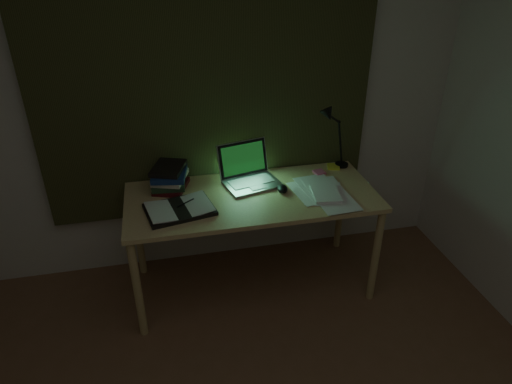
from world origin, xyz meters
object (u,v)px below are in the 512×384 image
desk_lamp (345,133)px  open_textbook (180,209)px  book_stack (170,177)px  loose_papers (316,193)px  laptop (253,168)px  desk (252,242)px

desk_lamp → open_textbook: bearing=-175.5°
book_stack → loose_papers: bearing=-17.8°
laptop → open_textbook: laptop is taller
desk → laptop: (0.03, 0.13, 0.49)m
open_textbook → loose_papers: open_textbook is taller
desk → book_stack: bearing=157.8°
open_textbook → loose_papers: size_ratio=0.99×
desk_lamp → desk: bearing=-171.9°
desk → loose_papers: bearing=-11.9°
desk → open_textbook: open_textbook is taller
book_stack → loose_papers: book_stack is taller
laptop → loose_papers: (0.37, -0.22, -0.12)m
book_stack → loose_papers: size_ratio=0.62×
open_textbook → book_stack: 0.31m
open_textbook → book_stack: (-0.04, 0.30, 0.07)m
loose_papers → open_textbook: bearing=-179.1°
laptop → loose_papers: size_ratio=1.00×
open_textbook → desk: bearing=0.4°
desk → open_textbook: size_ratio=4.06×
open_textbook → loose_papers: (0.87, 0.01, -0.01)m
loose_papers → desk_lamp: desk_lamp is taller
loose_papers → desk_lamp: bearing=49.0°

